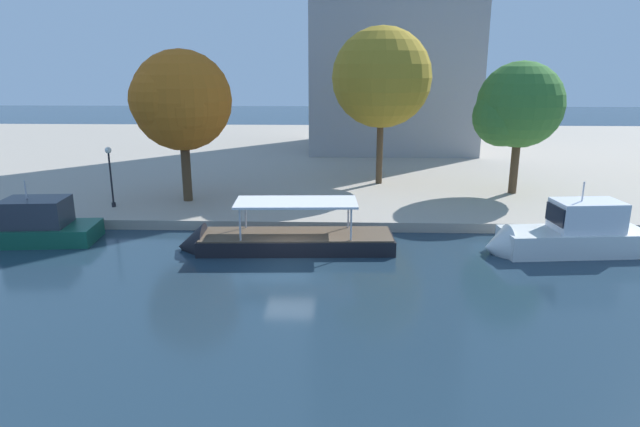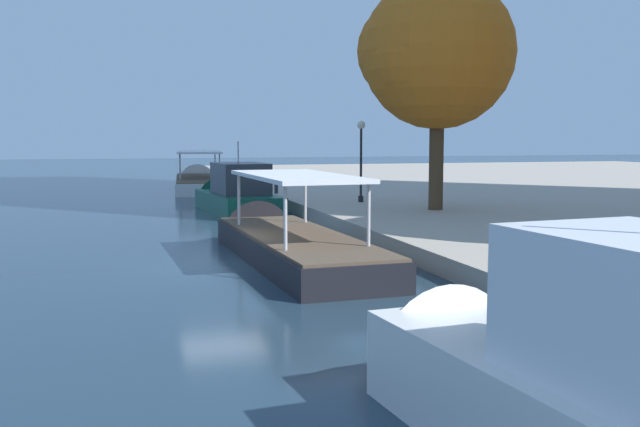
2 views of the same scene
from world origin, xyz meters
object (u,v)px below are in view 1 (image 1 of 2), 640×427
Objects in this scene: motor_yacht_1 at (18,232)px; tree_1 at (515,108)px; tour_boat_2 at (277,244)px; lamp_post at (110,169)px; motor_yacht_3 at (565,239)px; tree_2 at (378,77)px; tree_3 at (179,101)px.

tree_1 is (30.51, 10.77, 6.17)m from motor_yacht_1.
motor_yacht_1 is 14.81m from tour_boat_2.
tree_1 is (27.34, 5.03, 3.65)m from lamp_post.
tree_2 reaches higher than motor_yacht_3.
tour_boat_2 is at bearing -29.00° from lamp_post.
lamp_post reaches higher than motor_yacht_1.
tour_boat_2 is at bearing -47.93° from tree_3.
motor_yacht_1 reaches higher than tour_boat_2.
tree_2 is (-9.48, 3.62, 2.05)m from tree_1.
tree_2 reaches higher than tree_3.
tree_1 is at bearing -165.77° from motor_yacht_1.
lamp_post is at bearing -124.13° from motor_yacht_1.
motor_yacht_3 is at bearing -13.54° from lamp_post.
tour_boat_2 is at bearing -143.87° from tree_1.
motor_yacht_3 is 27.87m from lamp_post.
tree_3 is (-13.46, -7.09, -1.45)m from tree_2.
tree_1 is at bearing -97.25° from motor_yacht_3.
tree_3 is at bearing -171.40° from tree_1.
tour_boat_2 is 20.52m from tree_1.
tour_boat_2 is 1.34× the size of motor_yacht_3.
tree_2 is at bearing -150.83° from motor_yacht_1.
lamp_post is at bearing -31.58° from tour_boat_2.
motor_yacht_3 is at bearing 173.34° from motor_yacht_1.
tree_2 is (6.24, 15.09, 8.54)m from tour_boat_2.
motor_yacht_3 reaches higher than motor_yacht_1.
motor_yacht_1 is 0.92× the size of tree_1.
lamp_post is (3.17, 5.74, 2.52)m from motor_yacht_1.
tree_3 is (-7.23, 8.01, 7.09)m from tour_boat_2.
tree_1 is at bearing 10.43° from lamp_post.
lamp_post is at bearing -154.16° from tree_2.
motor_yacht_1 is 0.86× the size of tree_3.
motor_yacht_1 is 12.51m from tree_3.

